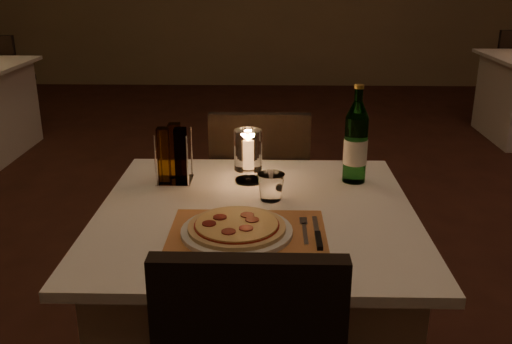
{
  "coord_description": "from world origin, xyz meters",
  "views": [
    {
      "loc": [
        -0.06,
        -2.49,
        1.46
      ],
      "look_at": [
        -0.1,
        -0.81,
        0.86
      ],
      "focal_mm": 40.0,
      "sensor_mm": 36.0,
      "label": 1
    }
  ],
  "objects_px": {
    "plate": "(237,231)",
    "hurricane_candle": "(248,152)",
    "main_table": "(256,309)",
    "tumbler": "(271,187)",
    "pizza": "(237,226)",
    "chair_far": "(260,185)",
    "water_bottle": "(356,143)"
  },
  "relations": [
    {
      "from": "main_table",
      "to": "chair_far",
      "type": "xyz_separation_m",
      "value": [
        -0.0,
        0.71,
        0.18
      ]
    },
    {
      "from": "plate",
      "to": "pizza",
      "type": "relative_size",
      "value": 1.14
    },
    {
      "from": "plate",
      "to": "main_table",
      "type": "bearing_deg",
      "value": 74.48
    },
    {
      "from": "main_table",
      "to": "chair_far",
      "type": "relative_size",
      "value": 1.11
    },
    {
      "from": "main_table",
      "to": "tumbler",
      "type": "distance_m",
      "value": 0.42
    },
    {
      "from": "plate",
      "to": "water_bottle",
      "type": "relative_size",
      "value": 0.92
    },
    {
      "from": "plate",
      "to": "hurricane_candle",
      "type": "relative_size",
      "value": 1.67
    },
    {
      "from": "chair_far",
      "to": "plate",
      "type": "xyz_separation_m",
      "value": [
        -0.05,
        -0.89,
        0.2
      ]
    },
    {
      "from": "chair_far",
      "to": "water_bottle",
      "type": "bearing_deg",
      "value": -52.4
    },
    {
      "from": "water_bottle",
      "to": "hurricane_candle",
      "type": "xyz_separation_m",
      "value": [
        -0.38,
        -0.02,
        -0.03
      ]
    },
    {
      "from": "pizza",
      "to": "tumbler",
      "type": "bearing_deg",
      "value": 69.9
    },
    {
      "from": "main_table",
      "to": "pizza",
      "type": "relative_size",
      "value": 3.57
    },
    {
      "from": "main_table",
      "to": "pizza",
      "type": "xyz_separation_m",
      "value": [
        -0.05,
        -0.18,
        0.39
      ]
    },
    {
      "from": "plate",
      "to": "hurricane_candle",
      "type": "height_order",
      "value": "hurricane_candle"
    },
    {
      "from": "pizza",
      "to": "water_bottle",
      "type": "xyz_separation_m",
      "value": [
        0.39,
        0.45,
        0.11
      ]
    },
    {
      "from": "tumbler",
      "to": "pizza",
      "type": "bearing_deg",
      "value": -110.1
    },
    {
      "from": "plate",
      "to": "tumbler",
      "type": "height_order",
      "value": "tumbler"
    },
    {
      "from": "plate",
      "to": "water_bottle",
      "type": "xyz_separation_m",
      "value": [
        0.39,
        0.45,
        0.13
      ]
    },
    {
      "from": "tumbler",
      "to": "plate",
      "type": "bearing_deg",
      "value": -110.07
    },
    {
      "from": "main_table",
      "to": "tumbler",
      "type": "xyz_separation_m",
      "value": [
        0.05,
        0.09,
        0.41
      ]
    },
    {
      "from": "main_table",
      "to": "tumbler",
      "type": "relative_size",
      "value": 11.08
    },
    {
      "from": "pizza",
      "to": "tumbler",
      "type": "xyz_separation_m",
      "value": [
        0.1,
        0.27,
        0.02
      ]
    },
    {
      "from": "pizza",
      "to": "hurricane_candle",
      "type": "bearing_deg",
      "value": 87.78
    },
    {
      "from": "water_bottle",
      "to": "pizza",
      "type": "bearing_deg",
      "value": -131.35
    },
    {
      "from": "chair_far",
      "to": "pizza",
      "type": "distance_m",
      "value": 0.92
    },
    {
      "from": "main_table",
      "to": "chair_far",
      "type": "distance_m",
      "value": 0.74
    },
    {
      "from": "tumbler",
      "to": "water_bottle",
      "type": "height_order",
      "value": "water_bottle"
    },
    {
      "from": "water_bottle",
      "to": "hurricane_candle",
      "type": "relative_size",
      "value": 1.82
    },
    {
      "from": "water_bottle",
      "to": "hurricane_candle",
      "type": "bearing_deg",
      "value": -177.57
    },
    {
      "from": "main_table",
      "to": "hurricane_candle",
      "type": "bearing_deg",
      "value": 97.57
    },
    {
      "from": "hurricane_candle",
      "to": "pizza",
      "type": "bearing_deg",
      "value": -92.22
    },
    {
      "from": "chair_far",
      "to": "tumbler",
      "type": "height_order",
      "value": "chair_far"
    }
  ]
}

